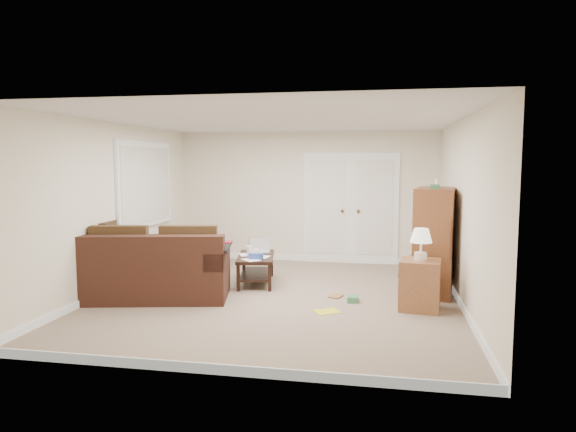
% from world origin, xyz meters
% --- Properties ---
extents(floor, '(5.50, 5.50, 0.00)m').
position_xyz_m(floor, '(0.00, 0.00, 0.00)').
color(floor, gray).
rests_on(floor, ground).
extents(ceiling, '(5.00, 5.50, 0.02)m').
position_xyz_m(ceiling, '(0.00, 0.00, 2.50)').
color(ceiling, silver).
rests_on(ceiling, wall_back).
extents(wall_left, '(0.02, 5.50, 2.50)m').
position_xyz_m(wall_left, '(-2.50, 0.00, 1.25)').
color(wall_left, white).
rests_on(wall_left, floor).
extents(wall_right, '(0.02, 5.50, 2.50)m').
position_xyz_m(wall_right, '(2.50, 0.00, 1.25)').
color(wall_right, white).
rests_on(wall_right, floor).
extents(wall_back, '(5.00, 0.02, 2.50)m').
position_xyz_m(wall_back, '(0.00, 2.75, 1.25)').
color(wall_back, white).
rests_on(wall_back, floor).
extents(wall_front, '(5.00, 0.02, 2.50)m').
position_xyz_m(wall_front, '(0.00, -2.75, 1.25)').
color(wall_front, white).
rests_on(wall_front, floor).
extents(baseboards, '(5.00, 5.50, 0.10)m').
position_xyz_m(baseboards, '(0.00, 0.00, 0.05)').
color(baseboards, silver).
rests_on(baseboards, floor).
extents(french_doors, '(1.80, 0.05, 2.13)m').
position_xyz_m(french_doors, '(0.85, 2.71, 1.04)').
color(french_doors, silver).
rests_on(french_doors, floor).
extents(window_left, '(0.05, 1.92, 1.42)m').
position_xyz_m(window_left, '(-2.46, 1.00, 1.55)').
color(window_left, silver).
rests_on(window_left, wall_left).
extents(sectional_sofa, '(2.62, 3.21, 0.95)m').
position_xyz_m(sectional_sofa, '(-2.13, 0.30, 0.37)').
color(sectional_sofa, '#3C2017').
rests_on(sectional_sofa, floor).
extents(coffee_table, '(0.74, 1.18, 0.75)m').
position_xyz_m(coffee_table, '(-0.51, 0.78, 0.25)').
color(coffee_table, black).
rests_on(coffee_table, floor).
extents(tv_armoire, '(0.69, 1.05, 1.67)m').
position_xyz_m(tv_armoire, '(2.20, 0.63, 0.78)').
color(tv_armoire, brown).
rests_on(tv_armoire, floor).
extents(side_cabinet, '(0.57, 0.57, 1.07)m').
position_xyz_m(side_cabinet, '(1.94, -0.27, 0.38)').
color(side_cabinet, brown).
rests_on(side_cabinet, floor).
extents(space_heater, '(0.14, 0.13, 0.29)m').
position_xyz_m(space_heater, '(2.03, 2.45, 0.15)').
color(space_heater, white).
rests_on(space_heater, floor).
extents(floor_magazine, '(0.40, 0.37, 0.01)m').
position_xyz_m(floor_magazine, '(0.77, -0.60, 0.00)').
color(floor_magazine, yellow).
rests_on(floor_magazine, floor).
extents(floor_greenbox, '(0.15, 0.20, 0.08)m').
position_xyz_m(floor_greenbox, '(1.07, -0.06, 0.04)').
color(floor_greenbox, '#387B4C').
rests_on(floor_greenbox, floor).
extents(floor_book, '(0.23, 0.27, 0.02)m').
position_xyz_m(floor_book, '(0.73, 0.19, 0.01)').
color(floor_book, brown).
rests_on(floor_book, floor).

